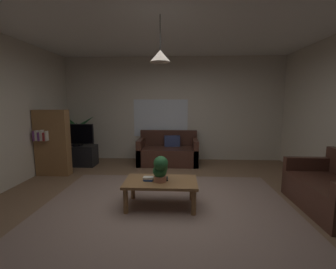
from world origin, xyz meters
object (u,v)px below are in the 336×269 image
(couch_right_side, at_px, (335,193))
(tv, at_px, (76,135))
(tv_stand, at_px, (78,155))
(potted_palm_corner, at_px, (78,141))
(bookshelf_corner, at_px, (52,143))
(coffee_table, at_px, (161,185))
(pendant_lamp, at_px, (160,56))
(couch_under_window, at_px, (168,153))
(potted_plant_on_table, at_px, (161,168))
(remote_on_table_0, at_px, (166,179))
(book_on_table_1, at_px, (148,178))
(book_on_table_0, at_px, (148,180))

(couch_right_side, height_order, tv, tv)
(tv_stand, height_order, potted_palm_corner, potted_palm_corner)
(tv, relative_size, bookshelf_corner, 0.61)
(tv, xyz_separation_m, potted_palm_corner, (-0.18, 0.52, -0.24))
(coffee_table, distance_m, potted_palm_corner, 3.60)
(couch_right_side, relative_size, pendant_lamp, 2.18)
(couch_under_window, relative_size, potted_plant_on_table, 3.83)
(tv_stand, xyz_separation_m, pendant_lamp, (2.25, -2.16, 1.94))
(potted_palm_corner, height_order, bookshelf_corner, bookshelf_corner)
(tv, xyz_separation_m, bookshelf_corner, (-0.19, -0.74, -0.07))
(couch_right_side, bearing_deg, couch_under_window, -134.33)
(tv, bearing_deg, remote_on_table_0, -41.79)
(tv_stand, height_order, tv, tv)
(remote_on_table_0, relative_size, pendant_lamp, 0.26)
(coffee_table, bearing_deg, book_on_table_1, -177.56)
(tv_stand, bearing_deg, pendant_lamp, -43.84)
(book_on_table_1, height_order, tv_stand, tv_stand)
(bookshelf_corner, bearing_deg, coffee_table, -29.80)
(couch_right_side, distance_m, potted_plant_on_table, 2.53)
(couch_under_window, height_order, couch_right_side, same)
(couch_under_window, distance_m, book_on_table_0, 2.46)
(couch_under_window, distance_m, tv, 2.30)
(couch_under_window, height_order, tv, tv)
(couch_right_side, bearing_deg, book_on_table_0, -90.19)
(couch_under_window, xyz_separation_m, bookshelf_corner, (-2.42, -1.04, 0.43))
(pendant_lamp, bearing_deg, potted_plant_on_table, -91.01)
(pendant_lamp, bearing_deg, book_on_table_1, -177.56)
(couch_under_window, xyz_separation_m, pendant_lamp, (0.02, -2.43, 1.92))
(coffee_table, bearing_deg, pendant_lamp, -14.04)
(book_on_table_1, relative_size, tv_stand, 0.17)
(remote_on_table_0, relative_size, tv, 0.19)
(tv, distance_m, potted_palm_corner, 0.60)
(tv_stand, relative_size, potted_palm_corner, 0.73)
(book_on_table_1, height_order, bookshelf_corner, bookshelf_corner)
(couch_right_side, distance_m, book_on_table_1, 2.69)
(bookshelf_corner, bearing_deg, pendant_lamp, -29.80)
(remote_on_table_0, xyz_separation_m, bookshelf_corner, (-2.51, 1.33, 0.29))
(couch_under_window, relative_size, potted_palm_corner, 1.20)
(couch_right_side, xyz_separation_m, book_on_table_1, (-2.69, 0.02, 0.17))
(couch_under_window, relative_size, couch_right_side, 1.09)
(tv_stand, xyz_separation_m, bookshelf_corner, (-0.19, -0.76, 0.46))
(couch_right_side, bearing_deg, tv, -114.47)
(couch_under_window, height_order, coffee_table, couch_under_window)
(book_on_table_1, distance_m, potted_plant_on_table, 0.24)
(book_on_table_0, bearing_deg, tv_stand, 133.45)
(tv, height_order, potted_palm_corner, potted_palm_corner)
(book_on_table_1, distance_m, bookshelf_corner, 2.66)
(tv, height_order, bookshelf_corner, bookshelf_corner)
(couch_right_side, bearing_deg, potted_palm_corner, -118.50)
(book_on_table_1, relative_size, potted_palm_corner, 0.12)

